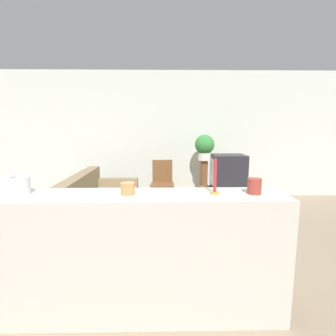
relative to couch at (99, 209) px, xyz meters
The scene contains 13 objects.
ground_plane 1.72m from the couch, 72.56° to the right, with size 14.00×14.00×0.00m, color gray.
wall_back 2.17m from the couch, 74.28° to the left, with size 9.00×0.06×2.70m.
couch is the anchor object (origin of this frame).
tv_stand 2.16m from the couch, 12.12° to the left, with size 0.94×0.48×0.49m.
television 2.21m from the couch, 12.16° to the left, with size 0.56×0.46×0.58m.
wooden_chair 1.51m from the couch, 48.78° to the left, with size 0.44×0.44×0.88m.
plant_stand 2.31m from the couch, 36.98° to the left, with size 0.15×0.15×0.85m.
potted_plant 2.46m from the couch, 36.98° to the left, with size 0.40×0.40×0.52m.
foreground_counter 2.00m from the couch, 75.16° to the right, with size 2.92×0.44×1.02m.
decorative_bowl 2.09m from the couch, 94.81° to the right, with size 0.24×0.24×0.19m.
candle_jar 2.20m from the couch, 69.43° to the right, with size 0.11×0.11×0.09m.
candlestick 2.52m from the couch, 53.92° to the right, with size 0.07×0.07×0.28m.
coffee_tin 2.70m from the couch, 48.31° to the right, with size 0.11×0.11×0.12m.
Camera 1 is at (0.49, -2.29, 1.55)m, focal length 28.00 mm.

